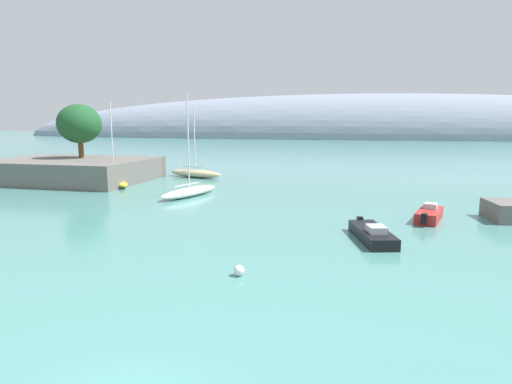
{
  "coord_description": "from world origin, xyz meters",
  "views": [
    {
      "loc": [
        5.77,
        -8.23,
        7.27
      ],
      "look_at": [
        -2.58,
        25.24,
        1.63
      ],
      "focal_mm": 30.01,
      "sensor_mm": 36.0,
      "label": 1
    }
  ],
  "objects_px": {
    "tree_clump_shore": "(79,124)",
    "motorboat_red_foreground": "(429,215)",
    "sailboat_white_mid_mooring": "(189,191)",
    "sailboat_yellow_outer_mooring": "(114,181)",
    "motorboat_black_outer": "(372,234)",
    "mooring_buoy_white": "(239,270)",
    "sailboat_sand_near_shore": "(195,173)"
  },
  "relations": [
    {
      "from": "tree_clump_shore",
      "to": "motorboat_red_foreground",
      "type": "bearing_deg",
      "value": -19.68
    },
    {
      "from": "sailboat_white_mid_mooring",
      "to": "sailboat_yellow_outer_mooring",
      "type": "relative_size",
      "value": 1.05
    },
    {
      "from": "sailboat_white_mid_mooring",
      "to": "motorboat_black_outer",
      "type": "height_order",
      "value": "sailboat_white_mid_mooring"
    },
    {
      "from": "tree_clump_shore",
      "to": "motorboat_black_outer",
      "type": "bearing_deg",
      "value": -30.3
    },
    {
      "from": "motorboat_black_outer",
      "to": "mooring_buoy_white",
      "type": "height_order",
      "value": "motorboat_black_outer"
    },
    {
      "from": "sailboat_yellow_outer_mooring",
      "to": "motorboat_black_outer",
      "type": "relative_size",
      "value": 1.66
    },
    {
      "from": "sailboat_white_mid_mooring",
      "to": "mooring_buoy_white",
      "type": "distance_m",
      "value": 22.99
    },
    {
      "from": "sailboat_white_mid_mooring",
      "to": "mooring_buoy_white",
      "type": "bearing_deg",
      "value": -133.88
    },
    {
      "from": "mooring_buoy_white",
      "to": "sailboat_yellow_outer_mooring",
      "type": "bearing_deg",
      "value": 131.83
    },
    {
      "from": "tree_clump_shore",
      "to": "sailboat_yellow_outer_mooring",
      "type": "relative_size",
      "value": 0.71
    },
    {
      "from": "motorboat_red_foreground",
      "to": "sailboat_white_mid_mooring",
      "type": "bearing_deg",
      "value": 91.42
    },
    {
      "from": "sailboat_yellow_outer_mooring",
      "to": "motorboat_red_foreground",
      "type": "distance_m",
      "value": 34.64
    },
    {
      "from": "motorboat_red_foreground",
      "to": "sailboat_sand_near_shore",
      "type": "bearing_deg",
      "value": 69.5
    },
    {
      "from": "sailboat_sand_near_shore",
      "to": "motorboat_red_foreground",
      "type": "height_order",
      "value": "sailboat_sand_near_shore"
    },
    {
      "from": "sailboat_yellow_outer_mooring",
      "to": "motorboat_red_foreground",
      "type": "xyz_separation_m",
      "value": [
        33.03,
        -10.46,
        -0.05
      ]
    },
    {
      "from": "sailboat_sand_near_shore",
      "to": "mooring_buoy_white",
      "type": "distance_m",
      "value": 37.73
    },
    {
      "from": "sailboat_yellow_outer_mooring",
      "to": "motorboat_black_outer",
      "type": "xyz_separation_m",
      "value": [
        28.81,
        -17.06,
        -0.11
      ]
    },
    {
      "from": "sailboat_sand_near_shore",
      "to": "motorboat_black_outer",
      "type": "relative_size",
      "value": 1.62
    },
    {
      "from": "motorboat_red_foreground",
      "to": "motorboat_black_outer",
      "type": "height_order",
      "value": "motorboat_red_foreground"
    },
    {
      "from": "motorboat_red_foreground",
      "to": "mooring_buoy_white",
      "type": "distance_m",
      "value": 18.06
    },
    {
      "from": "sailboat_sand_near_shore",
      "to": "sailboat_yellow_outer_mooring",
      "type": "height_order",
      "value": "sailboat_yellow_outer_mooring"
    },
    {
      "from": "sailboat_sand_near_shore",
      "to": "motorboat_red_foreground",
      "type": "relative_size",
      "value": 1.98
    },
    {
      "from": "tree_clump_shore",
      "to": "motorboat_red_foreground",
      "type": "distance_m",
      "value": 43.01
    },
    {
      "from": "sailboat_yellow_outer_mooring",
      "to": "mooring_buoy_white",
      "type": "distance_m",
      "value": 33.74
    },
    {
      "from": "sailboat_white_mid_mooring",
      "to": "tree_clump_shore",
      "type": "bearing_deg",
      "value": 82.07
    },
    {
      "from": "tree_clump_shore",
      "to": "motorboat_black_outer",
      "type": "relative_size",
      "value": 1.18
    },
    {
      "from": "sailboat_white_mid_mooring",
      "to": "mooring_buoy_white",
      "type": "height_order",
      "value": "sailboat_white_mid_mooring"
    },
    {
      "from": "sailboat_sand_near_shore",
      "to": "sailboat_white_mid_mooring",
      "type": "relative_size",
      "value": 0.94
    },
    {
      "from": "sailboat_white_mid_mooring",
      "to": "mooring_buoy_white",
      "type": "xyz_separation_m",
      "value": [
        11.0,
        -20.19,
        -0.25
      ]
    },
    {
      "from": "motorboat_red_foreground",
      "to": "mooring_buoy_white",
      "type": "height_order",
      "value": "motorboat_red_foreground"
    },
    {
      "from": "motorboat_black_outer",
      "to": "mooring_buoy_white",
      "type": "relative_size",
      "value": 10.93
    },
    {
      "from": "tree_clump_shore",
      "to": "sailboat_sand_near_shore",
      "type": "relative_size",
      "value": 0.72
    }
  ]
}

